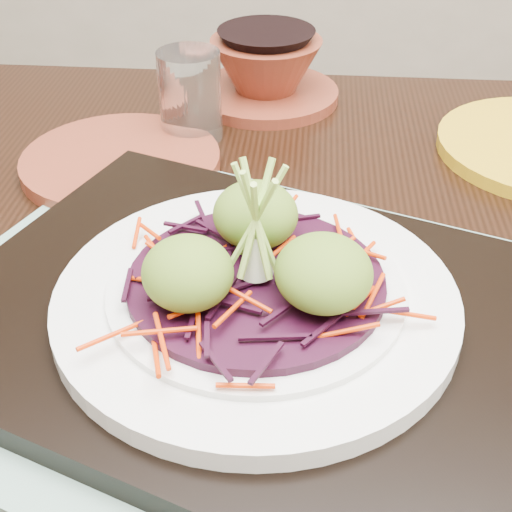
{
  "coord_description": "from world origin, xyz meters",
  "views": [
    {
      "loc": [
        -0.06,
        -0.38,
        1.1
      ],
      "look_at": [
        -0.06,
        0.02,
        0.81
      ],
      "focal_mm": 50.0,
      "sensor_mm": 36.0,
      "label": 1
    }
  ],
  "objects_px": {
    "dining_table": "(287,357)",
    "water_glass": "(190,96)",
    "serving_tray": "(256,318)",
    "terracotta_bowl_set": "(266,73)",
    "white_plate": "(256,298)",
    "terracotta_side_plate": "(121,161)"
  },
  "relations": [
    {
      "from": "dining_table",
      "to": "water_glass",
      "type": "xyz_separation_m",
      "value": [
        -0.09,
        0.23,
        0.15
      ]
    },
    {
      "from": "serving_tray",
      "to": "terracotta_bowl_set",
      "type": "distance_m",
      "value": 0.41
    },
    {
      "from": "serving_tray",
      "to": "white_plate",
      "type": "relative_size",
      "value": 1.54
    },
    {
      "from": "terracotta_side_plate",
      "to": "serving_tray",
      "type": "bearing_deg",
      "value": -61.57
    },
    {
      "from": "serving_tray",
      "to": "terracotta_bowl_set",
      "type": "xyz_separation_m",
      "value": [
        0.01,
        0.41,
        0.02
      ]
    },
    {
      "from": "dining_table",
      "to": "terracotta_bowl_set",
      "type": "relative_size",
      "value": 6.78
    },
    {
      "from": "white_plate",
      "to": "terracotta_side_plate",
      "type": "xyz_separation_m",
      "value": [
        -0.13,
        0.24,
        -0.03
      ]
    },
    {
      "from": "white_plate",
      "to": "terracotta_bowl_set",
      "type": "relative_size",
      "value": 1.44
    },
    {
      "from": "dining_table",
      "to": "terracotta_bowl_set",
      "type": "height_order",
      "value": "terracotta_bowl_set"
    },
    {
      "from": "water_glass",
      "to": "white_plate",
      "type": "bearing_deg",
      "value": -77.89
    },
    {
      "from": "serving_tray",
      "to": "terracotta_side_plate",
      "type": "xyz_separation_m",
      "value": [
        -0.13,
        0.24,
        -0.01
      ]
    },
    {
      "from": "water_glass",
      "to": "terracotta_bowl_set",
      "type": "height_order",
      "value": "water_glass"
    },
    {
      "from": "white_plate",
      "to": "water_glass",
      "type": "distance_m",
      "value": 0.32
    },
    {
      "from": "terracotta_side_plate",
      "to": "terracotta_bowl_set",
      "type": "distance_m",
      "value": 0.22
    },
    {
      "from": "dining_table",
      "to": "terracotta_bowl_set",
      "type": "bearing_deg",
      "value": 97.63
    },
    {
      "from": "terracotta_side_plate",
      "to": "terracotta_bowl_set",
      "type": "height_order",
      "value": "terracotta_bowl_set"
    },
    {
      "from": "serving_tray",
      "to": "white_plate",
      "type": "height_order",
      "value": "white_plate"
    },
    {
      "from": "dining_table",
      "to": "terracotta_side_plate",
      "type": "bearing_deg",
      "value": 139.36
    },
    {
      "from": "dining_table",
      "to": "water_glass",
      "type": "height_order",
      "value": "water_glass"
    },
    {
      "from": "dining_table",
      "to": "terracotta_side_plate",
      "type": "xyz_separation_m",
      "value": [
        -0.16,
        0.16,
        0.11
      ]
    },
    {
      "from": "water_glass",
      "to": "terracotta_bowl_set",
      "type": "distance_m",
      "value": 0.13
    },
    {
      "from": "white_plate",
      "to": "terracotta_side_plate",
      "type": "distance_m",
      "value": 0.28
    }
  ]
}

